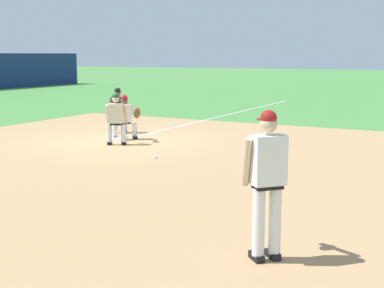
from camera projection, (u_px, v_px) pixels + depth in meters
name	position (u px, v px, depth m)	size (l,w,h in m)	color
ground_plane	(120.00, 141.00, 15.68)	(160.00, 160.00, 0.00)	#47843D
infield_dirt_patch	(163.00, 176.00, 11.13)	(18.00, 18.00, 0.01)	tan
foul_line_stripe	(228.00, 115.00, 22.43)	(15.52, 0.10, 0.00)	white
first_base_bag	(120.00, 139.00, 15.67)	(0.38, 0.38, 0.09)	white
baseball	(156.00, 157.00, 13.01)	(0.07, 0.07, 0.07)	white
pitcher	(268.00, 176.00, 6.44)	(0.85, 0.55, 1.86)	black
first_baseman	(125.00, 115.00, 15.76)	(0.73, 1.08, 1.34)	black
baserunner	(116.00, 117.00, 14.85)	(0.62, 0.67, 1.46)	black
umpire	(118.00, 108.00, 17.16)	(0.67, 0.67, 1.46)	black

